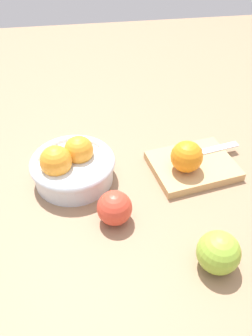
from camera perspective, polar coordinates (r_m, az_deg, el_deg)
name	(u,v)px	position (r m, az deg, el deg)	size (l,w,h in m)	color
ground_plane	(159,194)	(0.80, 5.58, -4.39)	(2.40, 2.40, 0.00)	#997556
bowl	(72,165)	(0.81, -9.14, 0.44)	(0.20, 0.20, 0.11)	silver
cutting_board	(193,166)	(0.87, 11.19, 0.39)	(0.20, 0.16, 0.02)	tan
orange_on_board	(187,157)	(0.81, 10.23, 1.91)	(0.08, 0.08, 0.08)	orange
knife	(205,150)	(0.90, 13.16, 2.90)	(0.16, 0.05, 0.01)	silver
apple_front_right	(218,252)	(0.67, 15.36, -13.61)	(0.08, 0.08, 0.08)	#8EB738
apple_front_left	(115,208)	(0.72, -1.96, -6.77)	(0.08, 0.08, 0.08)	#D6422D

